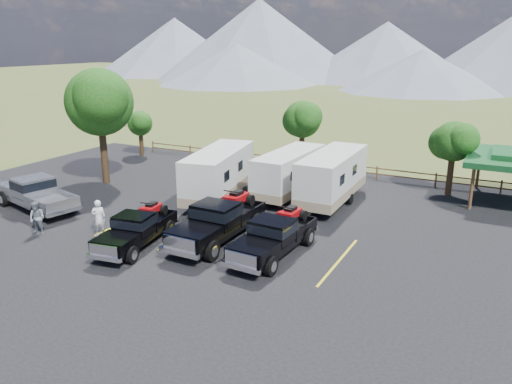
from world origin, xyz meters
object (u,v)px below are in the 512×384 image
at_px(trailer_left, 219,174).
at_px(pickup_silver, 36,193).
at_px(rig_right, 275,235).
at_px(person_b, 37,218).
at_px(rig_left, 137,228).
at_px(trailer_right, 332,177).
at_px(tree_big_nw, 99,102).
at_px(trailer_center, 289,173).
at_px(rig_center, 219,220).
at_px(person_a, 99,218).

xyz_separation_m(trailer_left, pickup_silver, (-8.44, -6.53, -0.63)).
relative_size(rig_right, person_b, 3.45).
bearing_deg(rig_left, trailer_right, 50.81).
height_order(tree_big_nw, trailer_center, tree_big_nw).
height_order(rig_center, trailer_center, trailer_center).
relative_size(rig_left, trailer_center, 0.68).
bearing_deg(rig_left, person_b, -176.31).
xyz_separation_m(tree_big_nw, rig_left, (9.34, -7.72, -4.68)).
bearing_deg(person_b, pickup_silver, 128.57).
bearing_deg(rig_left, rig_center, 28.18).
relative_size(rig_center, trailer_right, 0.74).
bearing_deg(person_a, trailer_right, -166.36).
distance_m(tree_big_nw, rig_right, 17.27).
distance_m(rig_right, pickup_silver, 15.04).
xyz_separation_m(rig_center, rig_right, (3.18, -0.30, -0.11)).
bearing_deg(tree_big_nw, pickup_silver, -84.27).
xyz_separation_m(trailer_right, person_b, (-11.57, -11.73, -0.75)).
bearing_deg(tree_big_nw, person_a, -48.21).
bearing_deg(person_b, trailer_left, 48.14).
xyz_separation_m(rig_left, trailer_right, (6.13, 10.52, 0.74)).
bearing_deg(trailer_right, tree_big_nw, -170.52).
distance_m(tree_big_nw, trailer_center, 13.56).
height_order(tree_big_nw, person_a, tree_big_nw).
distance_m(pickup_silver, person_a, 6.35).
height_order(rig_center, person_b, rig_center).
relative_size(tree_big_nw, rig_right, 1.31).
xyz_separation_m(rig_right, person_a, (-8.82, -2.00, 0.01)).
xyz_separation_m(rig_right, pickup_silver, (-15.02, -0.64, 0.06)).
bearing_deg(rig_right, rig_left, -158.95).
distance_m(tree_big_nw, pickup_silver, 7.79).
relative_size(rig_center, pickup_silver, 0.97).
relative_size(tree_big_nw, trailer_left, 0.87).
xyz_separation_m(rig_left, rig_right, (6.32, 2.07, 0.07)).
distance_m(trailer_center, person_a, 12.04).
relative_size(tree_big_nw, person_b, 4.52).
distance_m(rig_left, trailer_right, 12.20).
bearing_deg(person_b, rig_right, 3.18).
distance_m(tree_big_nw, person_b, 10.82).
bearing_deg(person_b, tree_big_nw, 101.14).
bearing_deg(pickup_silver, person_a, 90.84).
distance_m(trailer_left, person_a, 8.23).
bearing_deg(person_b, rig_center, 10.29).
height_order(rig_right, trailer_left, trailer_left).
relative_size(trailer_center, pickup_silver, 1.23).
relative_size(rig_center, person_b, 3.79).
xyz_separation_m(tree_big_nw, person_b, (3.90, -8.94, -4.69)).
distance_m(trailer_right, person_b, 16.49).
xyz_separation_m(rig_left, person_a, (-2.50, 0.07, 0.08)).
height_order(rig_center, trailer_right, trailer_right).
bearing_deg(rig_center, rig_left, -142.54).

